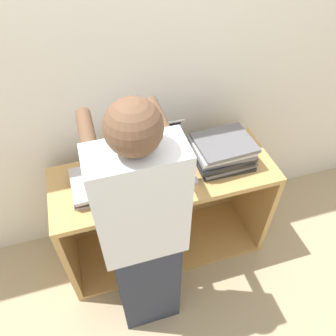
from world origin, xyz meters
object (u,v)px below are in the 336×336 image
laptop_stack_right (222,152)px  person (144,239)px  laptop_open (161,159)px  laptop_stack_left (102,183)px

laptop_stack_right → person: bearing=-144.7°
person → laptop_open: bearing=64.9°
laptop_open → person: 0.54m
laptop_open → laptop_stack_left: 0.37m
laptop_stack_left → person: bearing=-71.6°
laptop_stack_left → person: person is taller
laptop_stack_left → laptop_stack_right: 0.73m
laptop_stack_right → laptop_open: bearing=169.5°
laptop_stack_left → laptop_open: bearing=10.8°
laptop_stack_right → person: (-0.59, -0.42, -0.06)m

